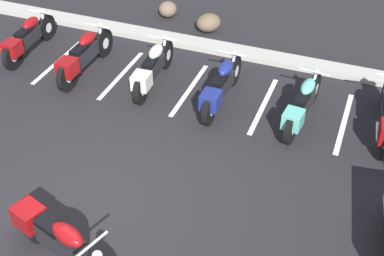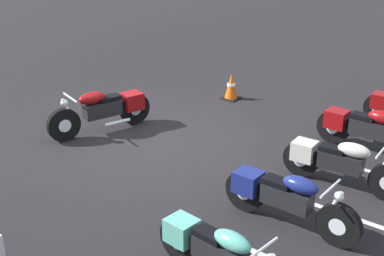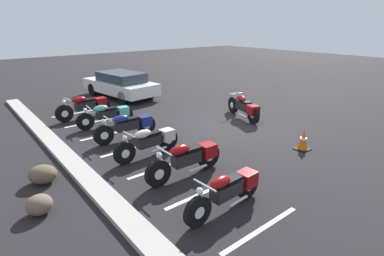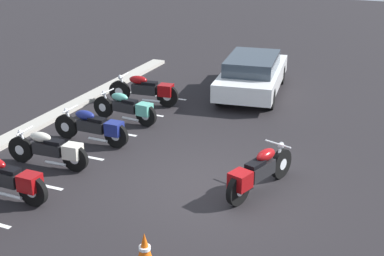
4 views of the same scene
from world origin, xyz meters
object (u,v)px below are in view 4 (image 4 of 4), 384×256
motorcycle_maroon_featured (258,172)px  parked_bike_2 (51,149)px  parked_bike_1 (6,179)px  traffic_cone (145,251)px  parked_bike_4 (127,108)px  car_white (252,74)px  parked_bike_3 (94,127)px  parked_bike_5 (147,90)px

motorcycle_maroon_featured → parked_bike_2: size_ratio=1.04×
parked_bike_1 → traffic_cone: size_ratio=3.49×
parked_bike_4 → car_white: 4.62m
motorcycle_maroon_featured → traffic_cone: (-3.22, 0.97, -0.18)m
parked_bike_1 → parked_bike_3: bearing=-90.2°
parked_bike_2 → car_white: bearing=-113.1°
parked_bike_4 → motorcycle_maroon_featured: bearing=156.4°
motorcycle_maroon_featured → parked_bike_1: motorcycle_maroon_featured is taller
motorcycle_maroon_featured → parked_bike_1: size_ratio=0.99×
parked_bike_5 → traffic_cone: (-7.35, -3.83, -0.18)m
motorcycle_maroon_featured → car_white: (6.46, 2.14, 0.20)m
motorcycle_maroon_featured → parked_bike_5: size_ratio=0.97×
parked_bike_4 → traffic_cone: size_ratio=3.30×
parked_bike_2 → parked_bike_4: 3.25m
motorcycle_maroon_featured → car_white: size_ratio=0.49×
parked_bike_3 → car_white: size_ratio=0.48×
parked_bike_4 → parked_bike_3: bearing=94.6°
parked_bike_3 → traffic_cone: 5.48m
parked_bike_1 → parked_bike_4: (4.86, -0.06, -0.03)m
car_white → traffic_cone: car_white is taller
parked_bike_5 → parked_bike_3: bearing=87.6°
parked_bike_3 → parked_bike_1: bearing=89.9°
parked_bike_3 → traffic_cone: parked_bike_3 is taller
parked_bike_2 → parked_bike_3: (1.59, -0.14, 0.01)m
parked_bike_5 → car_white: size_ratio=0.51×
parked_bike_2 → parked_bike_4: (3.24, -0.17, -0.00)m
parked_bike_5 → traffic_cone: parked_bike_5 is taller
parked_bike_1 → traffic_cone: (-0.90, -3.67, -0.17)m
car_white → traffic_cone: bearing=179.0°
parked_bike_3 → parked_bike_4: parked_bike_3 is taller
parked_bike_5 → car_white: car_white is taller
parked_bike_1 → parked_bike_3: size_ratio=1.02×
motorcycle_maroon_featured → parked_bike_3: bearing=96.8°
traffic_cone → parked_bike_2: bearing=56.3°
motorcycle_maroon_featured → parked_bike_4: motorcycle_maroon_featured is taller
parked_bike_1 → parked_bike_4: parked_bike_1 is taller
parked_bike_3 → parked_bike_4: 1.66m
motorcycle_maroon_featured → car_white: bearing=36.0°
traffic_cone → parked_bike_1: bearing=76.2°
parked_bike_3 → parked_bike_2: bearing=85.4°
parked_bike_1 → traffic_cone: parked_bike_1 is taller
parked_bike_2 → parked_bike_3: bearing=-98.3°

